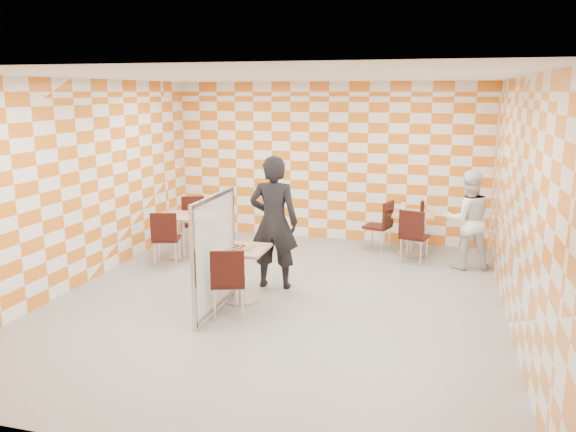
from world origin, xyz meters
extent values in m
plane|color=#969590|center=(0.00, 0.00, 0.00)|extent=(7.00, 7.00, 0.00)
plane|color=white|center=(0.00, 0.00, 3.00)|extent=(7.00, 7.00, 0.00)
plane|color=white|center=(0.00, 3.50, 1.50)|extent=(6.00, 0.00, 6.00)
plane|color=white|center=(-3.00, 0.00, 1.50)|extent=(0.00, 7.00, 7.00)
plane|color=white|center=(3.00, 0.00, 1.50)|extent=(0.00, 7.00, 7.00)
cube|color=tan|center=(-0.47, -0.15, 0.73)|extent=(0.70, 0.70, 0.04)
cylinder|color=#A5A5AA|center=(-0.47, -0.15, 0.37)|extent=(0.08, 0.08, 0.70)
cylinder|color=#A5A5AA|center=(-0.47, -0.15, 0.01)|extent=(0.50, 0.50, 0.03)
cube|color=tan|center=(1.67, 2.76, 0.73)|extent=(0.70, 0.70, 0.04)
cylinder|color=#A5A5AA|center=(1.67, 2.76, 0.37)|extent=(0.08, 0.08, 0.70)
cylinder|color=#A5A5AA|center=(1.67, 2.76, 0.01)|extent=(0.50, 0.50, 0.03)
cube|color=tan|center=(-2.15, 1.54, 0.73)|extent=(0.70, 0.70, 0.04)
cylinder|color=#A5A5AA|center=(-2.15, 1.54, 0.37)|extent=(0.08, 0.08, 0.70)
cylinder|color=#A5A5AA|center=(-2.15, 1.54, 0.01)|extent=(0.50, 0.50, 0.03)
cube|color=black|center=(-0.43, -0.71, 0.45)|extent=(0.53, 0.53, 0.04)
cube|color=black|center=(-0.37, -0.90, 0.70)|extent=(0.41, 0.17, 0.45)
cylinder|color=silver|center=(-0.33, -0.50, 0.21)|extent=(0.03, 0.03, 0.43)
cylinder|color=silver|center=(-0.65, -0.61, 0.21)|extent=(0.03, 0.03, 0.43)
cylinder|color=silver|center=(-0.22, -0.82, 0.21)|extent=(0.03, 0.03, 0.43)
cylinder|color=silver|center=(-0.54, -0.93, 0.21)|extent=(0.03, 0.03, 0.43)
cube|color=black|center=(1.73, 2.26, 0.45)|extent=(0.52, 0.52, 0.04)
cube|color=black|center=(1.68, 2.07, 0.70)|extent=(0.42, 0.15, 0.45)
cylinder|color=silver|center=(1.94, 2.38, 0.21)|extent=(0.03, 0.03, 0.43)
cylinder|color=silver|center=(1.61, 2.47, 0.21)|extent=(0.03, 0.03, 0.43)
cylinder|color=silver|center=(1.85, 2.05, 0.21)|extent=(0.03, 0.03, 0.43)
cylinder|color=silver|center=(1.52, 2.14, 0.21)|extent=(0.03, 0.03, 0.43)
cube|color=black|center=(1.05, 2.82, 0.45)|extent=(0.53, 0.53, 0.04)
cube|color=black|center=(1.24, 2.76, 0.70)|extent=(0.17, 0.41, 0.45)
cylinder|color=silver|center=(0.94, 3.03, 0.21)|extent=(0.03, 0.03, 0.43)
cylinder|color=silver|center=(0.84, 2.71, 0.21)|extent=(0.03, 0.03, 0.43)
cylinder|color=silver|center=(1.26, 2.93, 0.21)|extent=(0.03, 0.03, 0.43)
cylinder|color=silver|center=(1.16, 2.60, 0.21)|extent=(0.03, 0.03, 0.43)
cube|color=black|center=(-2.20, 1.05, 0.45)|extent=(0.52, 0.52, 0.04)
cube|color=black|center=(-2.14, 0.86, 0.70)|extent=(0.41, 0.16, 0.45)
cylinder|color=silver|center=(-2.08, 1.26, 0.21)|extent=(0.03, 0.03, 0.43)
cylinder|color=silver|center=(-2.41, 1.17, 0.21)|extent=(0.03, 0.03, 0.43)
cylinder|color=silver|center=(-1.99, 0.94, 0.21)|extent=(0.03, 0.03, 0.43)
cylinder|color=silver|center=(-2.31, 0.84, 0.21)|extent=(0.03, 0.03, 0.43)
cube|color=black|center=(-2.23, 2.15, 0.45)|extent=(0.55, 0.55, 0.04)
cube|color=black|center=(-2.30, 2.33, 0.70)|extent=(0.40, 0.19, 0.45)
cylinder|color=silver|center=(-2.32, 1.93, 0.21)|extent=(0.03, 0.03, 0.43)
cylinder|color=silver|center=(-2.01, 2.05, 0.21)|extent=(0.03, 0.03, 0.43)
cylinder|color=silver|center=(-2.45, 2.24, 0.21)|extent=(0.03, 0.03, 0.43)
cylinder|color=silver|center=(-2.14, 2.37, 0.21)|extent=(0.03, 0.03, 0.43)
cube|color=white|center=(-0.66, -0.60, 0.80)|extent=(0.02, 1.30, 1.40)
cube|color=#B2B2B7|center=(-0.66, -0.60, 1.52)|extent=(0.05, 1.30, 0.05)
cube|color=#B2B2B7|center=(-0.66, -0.60, 0.08)|extent=(0.05, 1.30, 0.05)
cube|color=#B2B2B7|center=(-0.66, -1.25, 0.80)|extent=(0.05, 0.05, 1.50)
cylinder|color=#B2B2B7|center=(-0.66, -1.25, 0.03)|extent=(0.08, 0.08, 0.05)
cube|color=#B2B2B7|center=(-0.66, 0.05, 0.80)|extent=(0.05, 0.05, 1.50)
cylinder|color=#B2B2B7|center=(-0.66, 0.05, 0.03)|extent=(0.08, 0.08, 0.05)
imported|color=black|center=(-0.20, 0.52, 0.97)|extent=(0.74, 0.52, 1.94)
imported|color=white|center=(2.55, 2.19, 0.80)|extent=(0.91, 0.79, 1.61)
cube|color=silver|center=(-0.47, -0.17, 0.75)|extent=(0.38, 0.34, 0.01)
cone|color=tan|center=(-0.47, -0.17, 0.77)|extent=(0.40, 0.40, 0.02)
cone|color=#F2D88C|center=(-0.47, -0.15, 0.78)|extent=(0.33, 0.33, 0.01)
cylinder|color=maroon|center=(-0.53, -0.27, 0.79)|extent=(0.04, 0.04, 0.01)
cylinder|color=maroon|center=(-0.42, -0.26, 0.79)|extent=(0.04, 0.04, 0.01)
cylinder|color=maroon|center=(-0.47, -0.19, 0.79)|extent=(0.04, 0.04, 0.01)
cylinder|color=maroon|center=(-0.52, -0.14, 0.79)|extent=(0.04, 0.04, 0.01)
cylinder|color=maroon|center=(-0.41, -0.16, 0.79)|extent=(0.04, 0.04, 0.01)
torus|color=black|center=(-0.42, -0.20, 0.79)|extent=(0.03, 0.03, 0.01)
torus|color=black|center=(-0.49, -0.23, 0.79)|extent=(0.03, 0.03, 0.01)
torus|color=black|center=(-0.45, -0.13, 0.79)|extent=(0.03, 0.03, 0.01)
torus|color=black|center=(-0.54, -0.19, 0.79)|extent=(0.03, 0.03, 0.01)
cylinder|color=white|center=(1.48, 2.91, 0.83)|extent=(0.06, 0.06, 0.16)
cylinder|color=red|center=(1.48, 2.91, 0.93)|extent=(0.04, 0.04, 0.04)
cylinder|color=black|center=(1.82, 2.84, 0.85)|extent=(0.07, 0.07, 0.20)
cylinder|color=red|center=(1.82, 2.84, 0.96)|extent=(0.03, 0.03, 0.03)
camera|label=1|loc=(2.06, -7.03, 2.81)|focal=35.00mm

